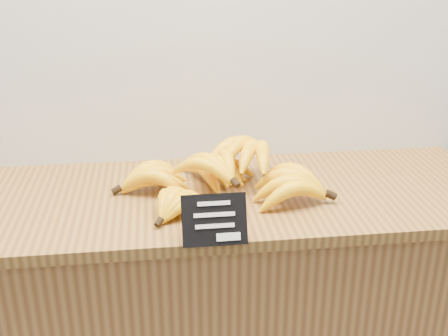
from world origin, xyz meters
The scene contains 4 objects.
counter centered at (-0.17, 2.75, 0.45)m, with size 1.34×0.50×0.90m, color olive.
counter_top centered at (-0.17, 2.75, 0.92)m, with size 1.50×0.54×0.03m, color olive.
chalkboard_sign centered at (-0.22, 2.49, 0.98)m, with size 0.15×0.01×0.12m, color black.
banana_pile centered at (-0.17, 2.75, 0.98)m, with size 0.57×0.41×0.13m.
Camera 1 is at (-0.33, 1.40, 1.58)m, focal length 45.00 mm.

